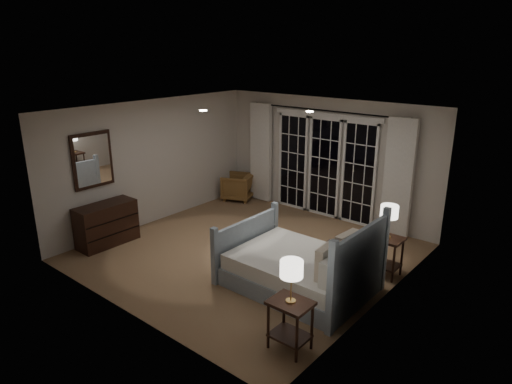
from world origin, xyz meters
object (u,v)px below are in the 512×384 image
Objects in this scene: dresser at (107,224)px; lamp_left at (292,270)px; nightstand_right at (386,250)px; armchair at (238,187)px; lamp_right at (389,212)px; bed at (301,269)px; nightstand_left at (290,318)px.

lamp_left is at bearing -4.51° from dresser.
armchair is at bearing 163.07° from nightstand_right.
lamp_right reaches higher than dresser.
lamp_right is 4.97m from dresser.
bed is 1.48m from nightstand_left.
bed is 1.65m from lamp_left.
nightstand_right is 0.95× the size of armchair.
lamp_left is at bearing 25.98° from armchair.
nightstand_right reaches higher than armchair.
nightstand_left is 1.22× the size of lamp_left.
bed is 3.24× the size of nightstand_left.
lamp_left reaches higher than armchair.
nightstand_right is 1.23× the size of lamp_left.
bed reaches higher than nightstand_right.
dresser reaches higher than nightstand_left.
lamp_left is (0.00, 0.00, 0.64)m from nightstand_left.
lamp_left is 2.48m from lamp_right.
nightstand_right is (0.78, 1.19, 0.11)m from bed.
bed is 3.77m from dresser.
nightstand_left is at bearing -4.51° from dresser.
lamp_right is at bearing 88.47° from nightstand_left.
nightstand_right is at bearing 26.57° from lamp_right.
bed reaches higher than armchair.
armchair is at bearing 87.84° from dresser.
lamp_left is at bearing -91.53° from nightstand_right.
lamp_right is 0.48× the size of dresser.
lamp_left is (0.72, -1.29, 0.75)m from bed.
lamp_right is (0.07, 2.48, 0.64)m from nightstand_left.
nightstand_left is (0.72, -1.29, 0.11)m from bed.
bed reaches higher than dresser.
nightstand_right is 4.92m from dresser.
bed is 1.61m from lamp_right.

